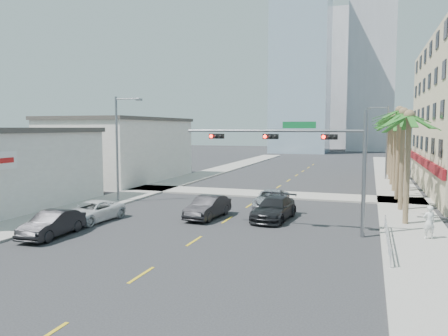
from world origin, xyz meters
name	(u,v)px	position (x,y,z in m)	size (l,w,h in m)	color
ground	(162,262)	(0.00, 0.00, 0.00)	(260.00, 260.00, 0.00)	#262628
sidewalk_right	(403,205)	(12.00, 20.00, 0.07)	(4.00, 120.00, 0.15)	gray
sidewalk_left	(144,191)	(-12.00, 20.00, 0.07)	(4.00, 120.00, 0.15)	gray
sidewalk_cross	(266,194)	(0.00, 22.00, 0.07)	(80.00, 4.00, 0.15)	gray
building_left_far	(121,151)	(-19.50, 28.00, 3.60)	(11.00, 18.00, 7.20)	beige
tower_far_left	(301,58)	(-8.00, 95.00, 24.00)	(14.00, 14.00, 48.00)	#99B2C6
tower_far_right	(372,41)	(9.00, 110.00, 30.00)	(12.00, 12.00, 60.00)	#ADADB2
tower_far_center	(331,81)	(-3.00, 125.00, 21.00)	(16.00, 16.00, 42.00)	#ADADB2
traffic_signal_mast	(308,150)	(5.78, 7.95, 5.06)	(11.12, 0.54, 7.20)	slate
palm_tree_0	(409,117)	(11.60, 12.00, 7.08)	(4.80, 4.80, 7.80)	brown
palm_tree_1	(404,114)	(11.60, 17.20, 7.43)	(4.80, 4.80, 8.16)	brown
palm_tree_2	(399,112)	(11.60, 22.40, 7.78)	(4.80, 4.80, 8.52)	brown
palm_tree_3	(396,121)	(11.60, 27.60, 7.08)	(4.80, 4.80, 7.80)	brown
palm_tree_4	(393,118)	(11.60, 32.80, 7.43)	(4.80, 4.80, 8.16)	brown
palm_tree_5	(391,116)	(11.60, 38.00, 7.78)	(4.80, 4.80, 8.52)	brown
palm_tree_6	(389,122)	(11.60, 43.20, 7.08)	(4.80, 4.80, 7.80)	brown
palm_tree_7	(388,120)	(11.60, 48.40, 7.43)	(4.80, 4.80, 8.16)	brown
streetlight_left	(119,143)	(-11.00, 14.00, 5.06)	(2.55, 0.25, 9.00)	slate
streetlight_right	(385,139)	(11.00, 38.00, 5.06)	(2.55, 0.25, 9.00)	slate
guardrail	(388,235)	(10.30, 6.00, 0.67)	(0.08, 8.08, 1.00)	silver
car_parked_mid	(52,224)	(-8.29, 2.31, 0.76)	(1.60, 4.59, 1.51)	black
car_parked_far	(92,212)	(-8.56, 6.57, 0.69)	(2.30, 4.98, 1.38)	white
car_lane_left	(208,207)	(-1.50, 10.19, 0.78)	(1.66, 4.76, 1.57)	black
car_lane_center	(271,199)	(2.00, 15.11, 0.74)	(2.45, 5.31, 1.48)	silver
car_lane_right	(274,209)	(3.08, 11.11, 0.78)	(2.19, 5.38, 1.56)	black
pedestrian	(429,222)	(12.54, 8.21, 1.10)	(0.69, 0.45, 1.89)	white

